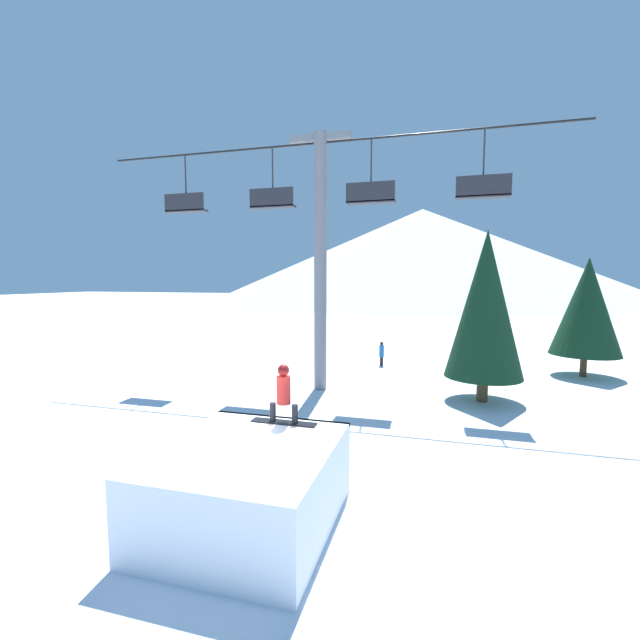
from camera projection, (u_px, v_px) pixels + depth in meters
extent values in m
plane|color=white|center=(228.00, 501.00, 8.45)|extent=(220.00, 220.00, 0.00)
cone|color=silver|center=(422.00, 255.00, 88.52)|extent=(85.69, 85.69, 18.59)
cube|color=white|center=(248.00, 486.00, 7.59)|extent=(2.97, 3.42, 1.44)
cube|color=silver|center=(281.00, 419.00, 9.12)|extent=(2.97, 0.10, 0.06)
cube|color=black|center=(284.00, 422.00, 8.74)|extent=(1.37, 0.26, 0.03)
cylinder|color=black|center=(273.00, 412.00, 8.78)|extent=(0.13, 0.13, 0.38)
cylinder|color=black|center=(295.00, 414.00, 8.65)|extent=(0.13, 0.13, 0.38)
cylinder|color=red|center=(284.00, 390.00, 8.67)|extent=(0.28, 0.28, 0.58)
sphere|color=maroon|center=(283.00, 370.00, 8.63)|extent=(0.24, 0.24, 0.24)
cylinder|color=slate|center=(320.00, 264.00, 16.57)|extent=(0.49, 0.49, 9.89)
cube|color=slate|center=(320.00, 137.00, 16.11)|extent=(2.40, 0.24, 0.24)
cylinder|color=black|center=(320.00, 143.00, 16.13)|extent=(18.31, 0.08, 0.08)
cylinder|color=#28282D|center=(186.00, 183.00, 17.82)|extent=(0.06, 0.06, 2.29)
cube|color=#232328|center=(187.00, 211.00, 17.93)|extent=(1.80, 0.44, 0.08)
cube|color=#232328|center=(184.00, 202.00, 17.72)|extent=(1.80, 0.08, 0.70)
cylinder|color=#28282D|center=(273.00, 177.00, 16.77)|extent=(0.06, 0.06, 2.29)
cube|color=#232328|center=(273.00, 207.00, 16.88)|extent=(1.80, 0.44, 0.08)
cube|color=#232328|center=(271.00, 197.00, 16.67)|extent=(1.80, 0.08, 0.70)
cylinder|color=#28282D|center=(371.00, 171.00, 15.72)|extent=(0.06, 0.06, 2.29)
cube|color=#232328|center=(371.00, 202.00, 15.83)|extent=(1.80, 0.44, 0.08)
cube|color=#232328|center=(370.00, 192.00, 15.62)|extent=(1.80, 0.08, 0.70)
cylinder|color=#28282D|center=(484.00, 163.00, 14.67)|extent=(0.06, 0.06, 2.29)
cube|color=#232328|center=(483.00, 197.00, 14.78)|extent=(1.80, 0.44, 0.08)
cube|color=#232328|center=(483.00, 185.00, 14.57)|extent=(1.80, 0.08, 0.70)
cylinder|color=#4C3823|center=(482.00, 389.00, 15.31)|extent=(0.39, 0.39, 0.89)
cone|color=black|center=(485.00, 304.00, 15.02)|extent=(2.69, 2.69, 5.20)
cylinder|color=#4C3823|center=(583.00, 366.00, 19.18)|extent=(0.28, 0.28, 0.99)
cone|color=black|center=(587.00, 306.00, 18.92)|extent=(2.91, 2.91, 4.33)
cylinder|color=black|center=(381.00, 361.00, 21.58)|extent=(0.17, 0.17, 0.45)
cylinder|color=#1E5693|center=(382.00, 351.00, 21.53)|extent=(0.24, 0.24, 0.60)
sphere|color=#232328|center=(382.00, 343.00, 21.49)|extent=(0.18, 0.18, 0.18)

